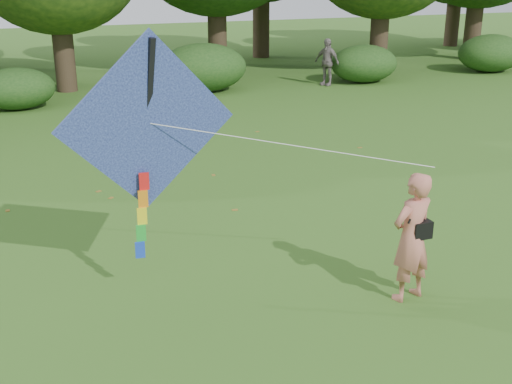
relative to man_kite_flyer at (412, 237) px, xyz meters
name	(u,v)px	position (x,y,z in m)	size (l,w,h in m)	color
ground	(387,331)	(-0.78, -0.69, -0.98)	(100.00, 100.00, 0.00)	#265114
man_kite_flyer	(412,237)	(0.00, 0.00, 0.00)	(0.72, 0.47, 1.96)	#C46F5C
bystander_right	(327,62)	(7.39, 16.64, -0.02)	(1.13, 0.47, 1.93)	slate
crossbody_bag	(420,229)	(0.12, -0.03, 0.13)	(0.43, 0.20, 0.74)	black
flying_kite	(148,126)	(-3.45, 1.43, 1.64)	(5.00, 1.80, 3.29)	#24389F
shrub_band	(109,77)	(-1.50, 16.91, -0.13)	(39.15, 3.22, 1.88)	#264919
fallen_leaves	(164,208)	(-2.44, 5.05, -0.98)	(9.95, 12.75, 0.01)	olive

